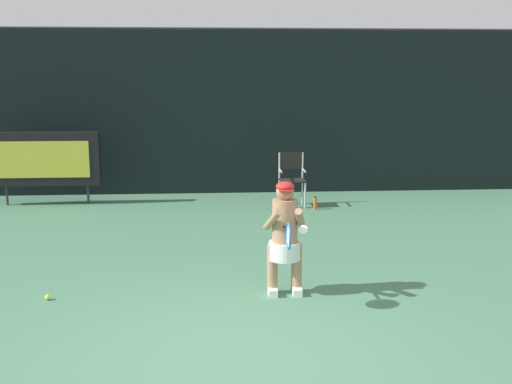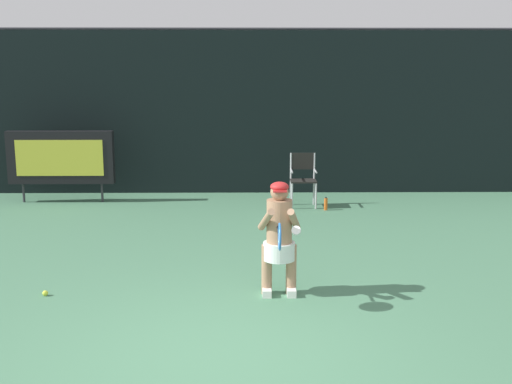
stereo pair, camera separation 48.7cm
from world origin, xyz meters
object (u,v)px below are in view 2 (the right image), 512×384
Objects in this scene: umpire_chair at (303,176)px; water_bottle at (326,204)px; scoreboard at (61,158)px; tennis_racket at (280,236)px; tennis_ball_loose at (45,293)px; tennis_player at (279,235)px.

umpire_chair is 0.76m from water_bottle.
scoreboard reaches higher than tennis_racket.
umpire_chair is at bearing -5.44° from scoreboard.
umpire_chair is 4.08× the size of water_bottle.
tennis_player is at bearing 0.68° from tennis_ball_loose.
water_bottle is 3.90× the size of tennis_ball_loose.
water_bottle is (0.42, -0.39, -0.50)m from umpire_chair.
water_bottle is at bearing 76.26° from tennis_player.
tennis_player is at bearing 81.35° from tennis_racket.
tennis_racket is (-0.03, -0.55, 0.13)m from tennis_player.
scoreboard is 1.57× the size of tennis_player.
umpire_chair reaches higher than water_bottle.
tennis_ball_loose is at bearing -75.95° from scoreboard.
tennis_racket is at bearing -92.73° from tennis_player.
tennis_player reaches higher than water_bottle.
scoreboard reaches higher than tennis_player.
tennis_player reaches higher than umpire_chair.
scoreboard is 7.08m from tennis_player.
tennis_racket is 8.85× the size of tennis_ball_loose.
umpire_chair is 1.79× the size of tennis_racket.
tennis_racket reaches higher than tennis_ball_loose.
umpire_chair reaches higher than tennis_ball_loose.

